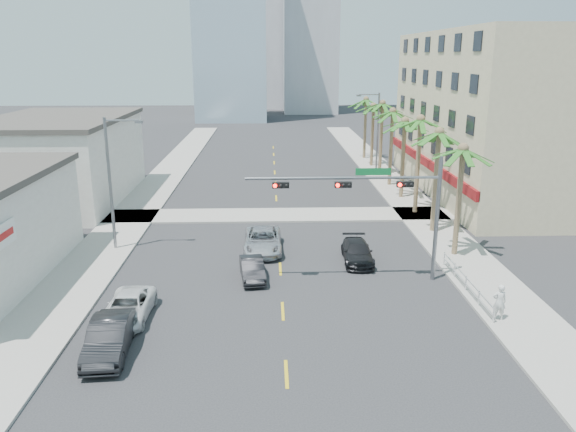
% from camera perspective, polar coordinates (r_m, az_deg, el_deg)
% --- Properties ---
extents(ground, '(260.00, 260.00, 0.00)m').
position_cam_1_polar(ground, '(26.08, -0.31, -13.44)').
color(ground, '#262628').
rests_on(ground, ground).
extents(sidewalk_right, '(4.00, 120.00, 0.15)m').
position_cam_1_polar(sidewalk_right, '(46.32, 13.95, -0.45)').
color(sidewalk_right, gray).
rests_on(sidewalk_right, ground).
extents(sidewalk_left, '(4.00, 120.00, 0.15)m').
position_cam_1_polar(sidewalk_left, '(45.99, -16.19, -0.74)').
color(sidewalk_left, gray).
rests_on(sidewalk_left, ground).
extents(sidewalk_cross, '(80.00, 4.00, 0.15)m').
position_cam_1_polar(sidewalk_cross, '(46.49, -1.10, 0.09)').
color(sidewalk_cross, gray).
rests_on(sidewalk_cross, ground).
extents(building_right, '(15.25, 28.00, 15.00)m').
position_cam_1_polar(building_right, '(57.60, 21.49, 9.61)').
color(building_right, tan).
rests_on(building_right, ground).
extents(building_left_far, '(11.00, 18.00, 7.20)m').
position_cam_1_polar(building_left_far, '(54.87, -22.13, 5.15)').
color(building_left_far, beige).
rests_on(building_left_far, ground).
extents(tower_far_center, '(16.00, 16.00, 42.00)m').
position_cam_1_polar(tower_far_center, '(147.94, -3.05, 19.16)').
color(tower_far_center, '#ADADB2').
rests_on(tower_far_center, ground).
extents(traffic_signal_mast, '(11.12, 0.54, 7.20)m').
position_cam_1_polar(traffic_signal_mast, '(32.27, 9.59, 1.86)').
color(traffic_signal_mast, slate).
rests_on(traffic_signal_mast, ground).
extents(palm_tree_0, '(4.80, 4.80, 7.80)m').
position_cam_1_polar(palm_tree_0, '(37.24, 17.36, 6.42)').
color(palm_tree_0, brown).
rests_on(palm_tree_0, ground).
extents(palm_tree_1, '(4.80, 4.80, 8.16)m').
position_cam_1_polar(palm_tree_1, '(42.08, 15.12, 8.10)').
color(palm_tree_1, brown).
rests_on(palm_tree_1, ground).
extents(palm_tree_2, '(4.80, 4.80, 8.52)m').
position_cam_1_polar(palm_tree_2, '(47.00, 13.32, 9.43)').
color(palm_tree_2, brown).
rests_on(palm_tree_2, ground).
extents(palm_tree_3, '(4.80, 4.80, 7.80)m').
position_cam_1_polar(palm_tree_3, '(52.09, 11.80, 9.35)').
color(palm_tree_3, brown).
rests_on(palm_tree_3, ground).
extents(palm_tree_4, '(4.80, 4.80, 8.16)m').
position_cam_1_polar(palm_tree_4, '(57.09, 10.60, 10.32)').
color(palm_tree_4, brown).
rests_on(palm_tree_4, ground).
extents(palm_tree_5, '(4.80, 4.80, 8.52)m').
position_cam_1_polar(palm_tree_5, '(62.13, 9.58, 11.14)').
color(palm_tree_5, brown).
rests_on(palm_tree_5, ground).
extents(palm_tree_6, '(4.80, 4.80, 7.80)m').
position_cam_1_polar(palm_tree_6, '(67.27, 8.68, 10.94)').
color(palm_tree_6, brown).
rests_on(palm_tree_6, ground).
extents(palm_tree_7, '(4.80, 4.80, 8.16)m').
position_cam_1_polar(palm_tree_7, '(72.35, 7.94, 11.59)').
color(palm_tree_7, brown).
rests_on(palm_tree_7, ground).
extents(streetlight_left, '(2.55, 0.25, 9.00)m').
position_cam_1_polar(streetlight_left, '(38.91, -17.39, 3.76)').
color(streetlight_left, slate).
rests_on(streetlight_left, ground).
extents(streetlight_right, '(2.55, 0.25, 9.00)m').
position_cam_1_polar(streetlight_right, '(62.29, 8.92, 8.66)').
color(streetlight_right, slate).
rests_on(streetlight_right, ground).
extents(guardrail, '(0.08, 8.08, 1.00)m').
position_cam_1_polar(guardrail, '(33.03, 17.65, -6.37)').
color(guardrail, silver).
rests_on(guardrail, ground).
extents(car_parked_mid, '(1.99, 4.85, 1.56)m').
position_cam_1_polar(car_parked_mid, '(26.63, -17.70, -11.70)').
color(car_parked_mid, black).
rests_on(car_parked_mid, ground).
extents(car_parked_far, '(2.22, 4.67, 1.29)m').
position_cam_1_polar(car_parked_far, '(29.65, -15.95, -8.91)').
color(car_parked_far, silver).
rests_on(car_parked_far, ground).
extents(car_lane_left, '(1.75, 3.90, 1.24)m').
position_cam_1_polar(car_lane_left, '(33.50, -3.65, -5.39)').
color(car_lane_left, black).
rests_on(car_lane_left, ground).
extents(car_lane_center, '(2.49, 5.39, 1.50)m').
position_cam_1_polar(car_lane_center, '(38.10, -2.58, -2.48)').
color(car_lane_center, silver).
rests_on(car_lane_center, ground).
extents(car_lane_right, '(1.97, 4.55, 1.30)m').
position_cam_1_polar(car_lane_right, '(36.39, 7.04, -3.66)').
color(car_lane_right, black).
rests_on(car_lane_right, ground).
extents(pedestrian, '(0.70, 0.47, 1.85)m').
position_cam_1_polar(pedestrian, '(29.96, 20.67, -8.18)').
color(pedestrian, silver).
rests_on(pedestrian, sidewalk_right).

